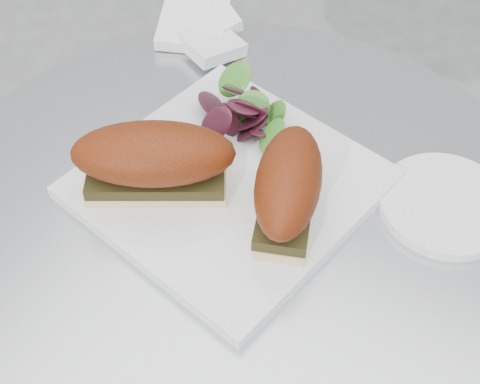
% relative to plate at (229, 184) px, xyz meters
% --- Properties ---
extents(table, '(0.70, 0.70, 0.73)m').
position_rel_plate_xyz_m(table, '(0.03, -0.04, -0.25)').
color(table, silver).
rests_on(table, ground).
extents(plate, '(0.32, 0.32, 0.02)m').
position_rel_plate_xyz_m(plate, '(0.00, 0.00, 0.00)').
color(plate, white).
rests_on(plate, table).
extents(sandwich_left, '(0.18, 0.15, 0.08)m').
position_rel_plate_xyz_m(sandwich_left, '(-0.06, -0.05, 0.05)').
color(sandwich_left, beige).
rests_on(sandwich_left, plate).
extents(sandwich_right, '(0.11, 0.16, 0.08)m').
position_rel_plate_xyz_m(sandwich_right, '(0.07, -0.01, 0.05)').
color(sandwich_right, beige).
rests_on(sandwich_right, plate).
extents(salad, '(0.11, 0.11, 0.05)m').
position_rel_plate_xyz_m(salad, '(-0.02, 0.08, 0.03)').
color(salad, '#498F2F').
rests_on(salad, plate).
extents(napkin, '(0.13, 0.13, 0.02)m').
position_rel_plate_xyz_m(napkin, '(-0.16, 0.20, 0.00)').
color(napkin, white).
rests_on(napkin, table).
extents(saucer, '(0.14, 0.14, 0.01)m').
position_rel_plate_xyz_m(saucer, '(0.21, 0.09, -0.00)').
color(saucer, white).
rests_on(saucer, table).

